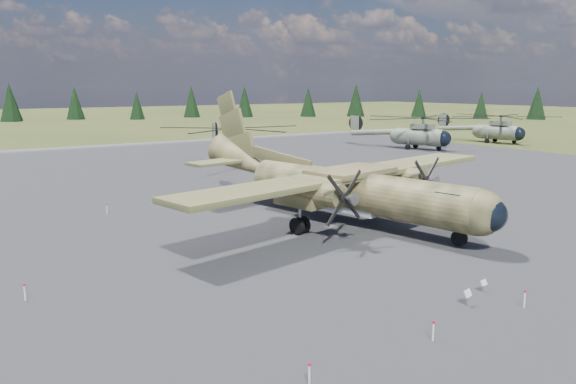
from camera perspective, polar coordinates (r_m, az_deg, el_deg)
ground at (r=35.37m, az=2.34°, el=-5.48°), size 500.00×500.00×0.00m
apron at (r=43.56m, az=-5.48°, el=-2.42°), size 120.00×120.00×0.04m
transport_plane at (r=41.40m, az=5.21°, el=0.98°), size 30.52×27.45×10.06m
helicopter_near at (r=72.61m, az=-5.82°, el=5.51°), size 22.92×23.69×4.76m
helicopter_mid at (r=91.41m, az=13.22°, el=6.49°), size 25.57×25.86×5.11m
helicopter_far at (r=106.04m, az=20.56°, el=6.55°), size 21.63×23.85×4.89m
info_placard_left at (r=27.17m, az=17.77°, el=-9.94°), size 0.51×0.29×0.75m
info_placard_right at (r=29.12m, az=19.25°, el=-8.81°), size 0.41×0.20×0.62m
barrier_fence at (r=34.91m, az=1.81°, el=-4.82°), size 33.12×29.62×0.85m
treeline at (r=33.28m, az=-3.23°, el=2.04°), size 319.27×316.40×10.99m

